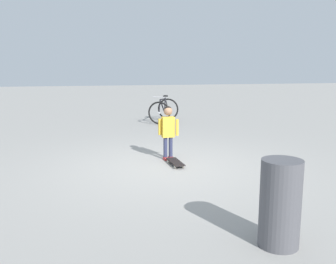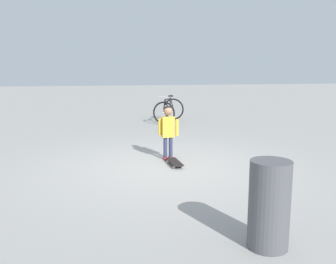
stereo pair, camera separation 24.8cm
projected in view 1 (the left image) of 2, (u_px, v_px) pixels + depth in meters
ground_plane at (165, 167)px, 6.96m from camera, size 50.00×50.00×0.00m
child_person at (168, 127)px, 7.42m from camera, size 0.39×0.21×1.06m
skateboard at (175, 162)px, 7.09m from camera, size 0.25×0.63×0.07m
bicycle_mid at (164, 110)px, 12.16m from camera, size 1.11×1.27×0.85m
trash_bin at (280, 203)px, 3.92m from camera, size 0.42×0.42×0.93m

